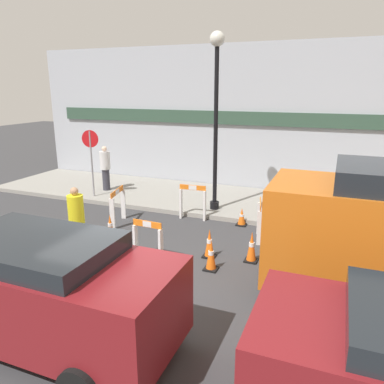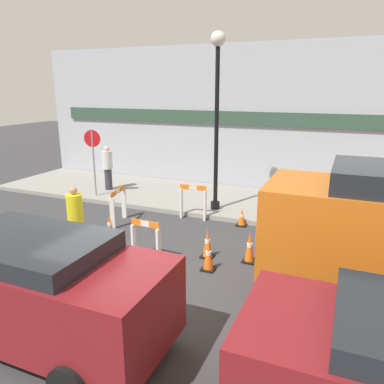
{
  "view_description": "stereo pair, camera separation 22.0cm",
  "coord_description": "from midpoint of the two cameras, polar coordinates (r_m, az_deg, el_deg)",
  "views": [
    {
      "loc": [
        3.57,
        -5.77,
        3.92
      ],
      "look_at": [
        -0.3,
        3.91,
        1.0
      ],
      "focal_mm": 35.0,
      "sensor_mm": 36.0,
      "label": 1
    },
    {
      "loc": [
        3.77,
        -5.68,
        3.92
      ],
      "look_at": [
        -0.3,
        3.91,
        1.0
      ],
      "focal_mm": 35.0,
      "sensor_mm": 36.0,
      "label": 2
    }
  ],
  "objects": [
    {
      "name": "traffic_cone_1",
      "position": [
        11.08,
        8.17,
        -3.85
      ],
      "size": [
        0.3,
        0.3,
        0.53
      ],
      "color": "black",
      "rests_on": "ground_plane"
    },
    {
      "name": "person_worker",
      "position": [
        9.3,
        -16.67,
        -3.93
      ],
      "size": [
        0.52,
        0.52,
        1.7
      ],
      "rotation": [
        0.0,
        0.0,
        0.95
      ],
      "color": "#33333D",
      "rests_on": "ground_plane"
    },
    {
      "name": "person_pedestrian",
      "position": [
        14.5,
        -12.31,
        3.81
      ],
      "size": [
        0.46,
        0.46,
        1.68
      ],
      "rotation": [
        0.0,
        0.0,
        3.39
      ],
      "color": "#33333D",
      "rests_on": "sidewalk_slab"
    },
    {
      "name": "traffic_cone_3",
      "position": [
        8.38,
        3.28,
        -9.65
      ],
      "size": [
        0.3,
        0.3,
        0.71
      ],
      "color": "black",
      "rests_on": "ground_plane"
    },
    {
      "name": "traffic_cone_0",
      "position": [
        10.34,
        -11.81,
        -5.1
      ],
      "size": [
        0.3,
        0.3,
        0.65
      ],
      "color": "black",
      "rests_on": "ground_plane"
    },
    {
      "name": "barricade_2",
      "position": [
        10.04,
        10.81,
        -4.12
      ],
      "size": [
        0.3,
        0.84,
        1.06
      ],
      "rotation": [
        0.0,
        0.0,
        8.07
      ],
      "color": "white",
      "rests_on": "ground_plane"
    },
    {
      "name": "traffic_cone_2",
      "position": [
        8.97,
        3.08,
        -7.88
      ],
      "size": [
        0.3,
        0.3,
        0.71
      ],
      "color": "black",
      "rests_on": "ground_plane"
    },
    {
      "name": "barricade_0",
      "position": [
        11.26,
        -10.65,
        -1.84
      ],
      "size": [
        0.35,
        1.0,
        1.06
      ],
      "rotation": [
        0.0,
        0.0,
        4.93
      ],
      "color": "white",
      "rests_on": "ground_plane"
    },
    {
      "name": "ground_plane",
      "position": [
        7.85,
        -8.66,
        -14.51
      ],
      "size": [
        60.0,
        60.0,
        0.0
      ],
      "primitive_type": "plane",
      "color": "#38383A"
    },
    {
      "name": "stop_sign",
      "position": [
        13.63,
        -14.38,
        5.89
      ],
      "size": [
        0.59,
        0.15,
        2.36
      ],
      "rotation": [
        0.0,
        0.0,
        3.36
      ],
      "color": "gray",
      "rests_on": "sidewalk_slab"
    },
    {
      "name": "sidewalk_slab",
      "position": [
        13.21,
        5.83,
        -1.37
      ],
      "size": [
        18.0,
        3.74,
        0.14
      ],
      "color": "gray",
      "rests_on": "ground_plane"
    },
    {
      "name": "storefront_facade",
      "position": [
        14.55,
        8.45,
        10.89
      ],
      "size": [
        18.0,
        0.22,
        5.5
      ],
      "color": "#A3A8B2",
      "rests_on": "ground_plane"
    },
    {
      "name": "barricade_1",
      "position": [
        8.82,
        -6.35,
        -7.15
      ],
      "size": [
        0.75,
        0.17,
        0.97
      ],
      "rotation": [
        0.0,
        0.0,
        6.23
      ],
      "color": "white",
      "rests_on": "ground_plane"
    },
    {
      "name": "traffic_cone_4",
      "position": [
        8.84,
        9.48,
        -8.35
      ],
      "size": [
        0.3,
        0.3,
        0.74
      ],
      "color": "black",
      "rests_on": "ground_plane"
    },
    {
      "name": "parked_car_1",
      "position": [
        6.41,
        -22.26,
        -12.75
      ],
      "size": [
        4.45,
        1.9,
        1.78
      ],
      "color": "maroon",
      "rests_on": "ground_plane"
    },
    {
      "name": "barricade_3",
      "position": [
        11.39,
        0.71,
        -1.4
      ],
      "size": [
        0.83,
        0.19,
        1.09
      ],
      "rotation": [
        0.0,
        0.0,
        9.5
      ],
      "color": "white",
      "rests_on": "ground_plane"
    },
    {
      "name": "streetlamp_post",
      "position": [
        11.51,
        4.4,
        13.85
      ],
      "size": [
        0.44,
        0.44,
        5.34
      ],
      "color": "black",
      "rests_on": "sidewalk_slab"
    }
  ]
}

